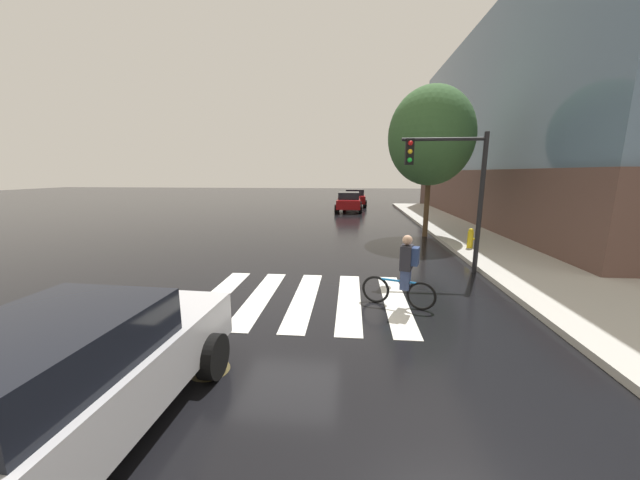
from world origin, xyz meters
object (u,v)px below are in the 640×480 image
at_px(sedan_mid, 349,201).
at_px(cyclist, 404,272).
at_px(manhole_cover, 209,370).
at_px(sedan_near, 63,384).
at_px(traffic_light_near, 454,179).
at_px(street_tree_near, 431,136).
at_px(fire_hydrant, 470,238).
at_px(sedan_far, 355,197).

xyz_separation_m(sedan_mid, cyclist, (1.40, -19.56, 0.05)).
relative_size(manhole_cover, sedan_near, 0.14).
bearing_deg(cyclist, sedan_near, -133.75).
bearing_deg(traffic_light_near, street_tree_near, 84.40).
bearing_deg(cyclist, fire_hydrant, 59.63).
height_order(cyclist, fire_hydrant, cyclist).
distance_m(traffic_light_near, street_tree_near, 6.34).
distance_m(sedan_near, street_tree_near, 15.54).
bearing_deg(sedan_mid, traffic_light_near, -79.08).
bearing_deg(fire_hydrant, manhole_cover, -128.16).
distance_m(manhole_cover, sedan_far, 27.04).
bearing_deg(sedan_near, cyclist, 46.25).
bearing_deg(fire_hydrant, sedan_near, -126.74).
bearing_deg(street_tree_near, sedan_far, 102.25).
relative_size(sedan_near, fire_hydrant, 5.99).
xyz_separation_m(fire_hydrant, street_tree_near, (-1.05, 3.16, 4.15)).
relative_size(traffic_light_near, fire_hydrant, 5.38).
relative_size(manhole_cover, street_tree_near, 0.09).
bearing_deg(traffic_light_near, manhole_cover, -131.75).
xyz_separation_m(cyclist, traffic_light_near, (1.80, 2.99, 2.02)).
bearing_deg(cyclist, manhole_cover, -140.17).
distance_m(manhole_cover, street_tree_near, 14.01).
relative_size(sedan_mid, cyclist, 2.64).
bearing_deg(street_tree_near, manhole_cover, -116.02).
height_order(sedan_far, traffic_light_near, traffic_light_near).
xyz_separation_m(traffic_light_near, fire_hydrant, (1.64, 2.88, -2.33)).
bearing_deg(traffic_light_near, fire_hydrant, 60.31).
bearing_deg(sedan_mid, street_tree_near, -70.20).
bearing_deg(fire_hydrant, traffic_light_near, -119.69).
relative_size(sedan_mid, fire_hydrant, 5.72).
bearing_deg(manhole_cover, sedan_near, -118.22).
bearing_deg(sedan_mid, manhole_cover, -95.12).
relative_size(sedan_mid, street_tree_near, 0.64).
relative_size(traffic_light_near, street_tree_near, 0.61).
xyz_separation_m(sedan_near, fire_hydrant, (7.72, 10.34, -0.29)).
relative_size(manhole_cover, cyclist, 0.38).
distance_m(cyclist, traffic_light_near, 4.03).
xyz_separation_m(sedan_mid, traffic_light_near, (3.20, -16.57, 2.07)).
distance_m(sedan_mid, cyclist, 19.61).
distance_m(sedan_far, fire_hydrant, 18.71).
distance_m(sedan_mid, sedan_far, 4.55).
relative_size(manhole_cover, traffic_light_near, 0.15).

